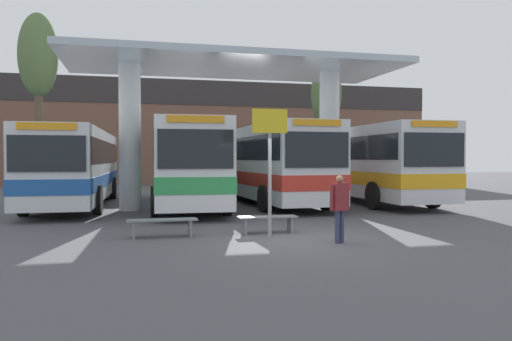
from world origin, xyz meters
TOP-DOWN VIEW (x-y plane):
  - ground_plane at (0.00, 0.00)m, footprint 100.00×100.00m
  - townhouse_backdrop at (0.00, 26.81)m, footprint 40.00×0.58m
  - station_canopy at (0.00, 8.18)m, footprint 13.18×5.61m
  - transit_bus_left_bay at (-6.30, 10.64)m, footprint 3.00×12.22m
  - transit_bus_center_bay at (-1.84, 9.12)m, footprint 3.14×11.39m
  - transit_bus_right_bay at (1.87, 9.68)m, footprint 3.04×10.98m
  - transit_bus_far_right_bay at (6.48, 9.55)m, footprint 2.97×11.17m
  - waiting_bench_near_pillar at (-3.25, 1.23)m, footprint 1.76×0.44m
  - waiting_bench_mid_platform at (-0.48, 1.23)m, footprint 1.58×0.44m
  - info_sign_platform at (-0.63, 0.46)m, footprint 0.90×0.09m
  - pedestrian_waiting at (0.77, -0.67)m, footprint 0.58×0.38m
  - poplar_tree_behind_left at (-9.02, 17.83)m, footprint 2.09×2.09m
  - poplar_tree_behind_right at (8.80, 20.35)m, footprint 2.07×2.07m

SIDE VIEW (x-z plane):
  - ground_plane at x=0.00m, z-range 0.00..0.00m
  - waiting_bench_mid_platform at x=-0.48m, z-range 0.11..0.57m
  - waiting_bench_near_pillar at x=-3.25m, z-range 0.11..0.57m
  - pedestrian_waiting at x=0.77m, z-range 0.18..1.78m
  - transit_bus_left_bay at x=-6.30m, z-range 0.20..3.32m
  - transit_bus_center_bay at x=-1.84m, z-range 0.20..3.53m
  - transit_bus_right_bay at x=1.87m, z-range 0.19..3.54m
  - transit_bus_far_right_bay at x=6.48m, z-range 0.20..3.56m
  - info_sign_platform at x=-0.63m, z-range 0.68..3.92m
  - townhouse_backdrop at x=0.00m, z-range 0.66..8.65m
  - station_canopy at x=0.00m, z-range 1.93..7.81m
  - poplar_tree_behind_right at x=8.80m, z-range 1.93..10.58m
  - poplar_tree_behind_left at x=-9.02m, z-range 2.44..12.39m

